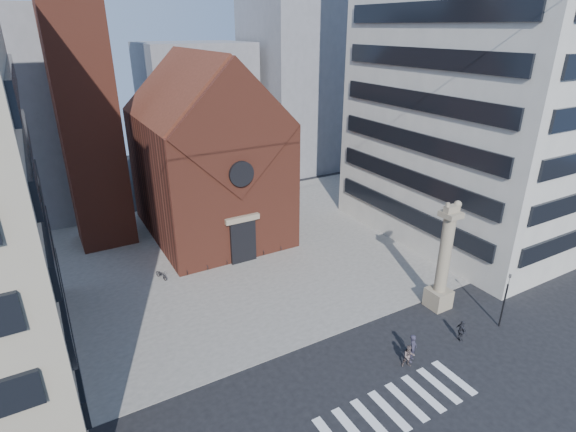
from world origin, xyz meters
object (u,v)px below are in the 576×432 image
at_px(lion_column, 443,267).
at_px(scooter_0, 161,274).
at_px(pedestrian_2, 461,331).
at_px(traffic_light, 505,299).
at_px(pedestrian_0, 413,348).
at_px(pedestrian_1, 409,356).

xyz_separation_m(lion_column, scooter_0, (-17.40, 14.55, -3.00)).
bearing_deg(pedestrian_2, scooter_0, 49.99).
xyz_separation_m(traffic_light, pedestrian_0, (-8.08, 0.46, -1.30)).
distance_m(pedestrian_0, pedestrian_1, 0.68).
xyz_separation_m(pedestrian_0, pedestrian_2, (4.34, -0.18, -0.19)).
xyz_separation_m(lion_column, traffic_light, (1.99, -4.00, -1.17)).
xyz_separation_m(pedestrian_1, scooter_0, (-10.73, 18.38, -0.33)).
relative_size(pedestrian_2, scooter_0, 1.03).
height_order(pedestrian_0, pedestrian_1, pedestrian_0).
distance_m(lion_column, pedestrian_0, 7.47).
xyz_separation_m(traffic_light, pedestrian_1, (-8.67, 0.18, -1.50)).
height_order(pedestrian_1, scooter_0, pedestrian_1).
height_order(traffic_light, pedestrian_2, traffic_light).
distance_m(lion_column, pedestrian_2, 4.90).
height_order(traffic_light, pedestrian_0, traffic_light).
height_order(pedestrian_2, scooter_0, pedestrian_2).
relative_size(lion_column, pedestrian_2, 5.50).
xyz_separation_m(lion_column, pedestrian_1, (-6.68, -3.82, -2.67)).
height_order(traffic_light, scooter_0, traffic_light).
distance_m(pedestrian_2, scooter_0, 24.06).
distance_m(pedestrian_1, scooter_0, 21.28).
xyz_separation_m(pedestrian_1, pedestrian_2, (4.92, 0.11, 0.01)).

